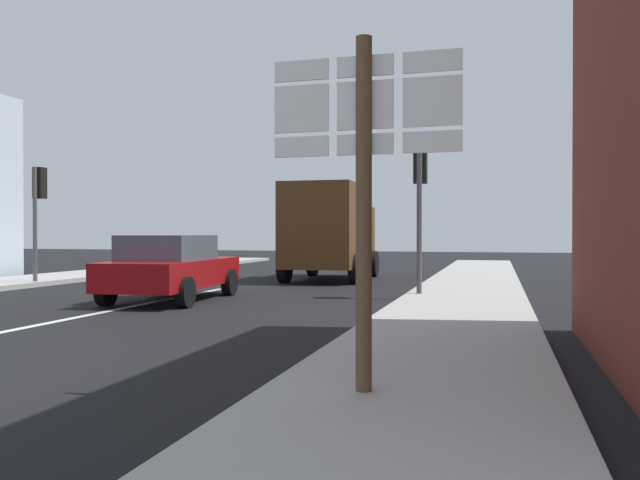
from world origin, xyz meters
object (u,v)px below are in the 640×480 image
(sedan_far, at_px, (171,267))
(traffic_light_near_left, at_px, (38,198))
(traffic_light_near_right, at_px, (420,184))
(route_sign_post, at_px, (364,176))
(delivery_truck, at_px, (330,229))

(sedan_far, relative_size, traffic_light_near_left, 1.26)
(traffic_light_near_right, bearing_deg, sedan_far, -160.82)
(sedan_far, distance_m, route_sign_post, 9.62)
(traffic_light_near_left, height_order, traffic_light_near_right, traffic_light_near_right)
(delivery_truck, xyz_separation_m, traffic_light_near_left, (-7.54, -4.49, 0.89))
(delivery_truck, bearing_deg, traffic_light_near_right, -56.28)
(route_sign_post, height_order, traffic_light_near_right, traffic_light_near_right)
(sedan_far, xyz_separation_m, traffic_light_near_left, (-5.71, 2.63, 1.78))
(traffic_light_near_left, bearing_deg, delivery_truck, 30.79)
(sedan_far, bearing_deg, route_sign_post, -51.38)
(sedan_far, xyz_separation_m, route_sign_post, (5.95, -7.45, 1.24))
(delivery_truck, relative_size, traffic_light_near_right, 1.42)
(route_sign_post, xyz_separation_m, traffic_light_near_right, (-0.61, 9.31, 0.63))
(delivery_truck, height_order, traffic_light_near_right, traffic_light_near_right)
(traffic_light_near_left, xyz_separation_m, traffic_light_near_right, (11.05, -0.77, 0.10))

